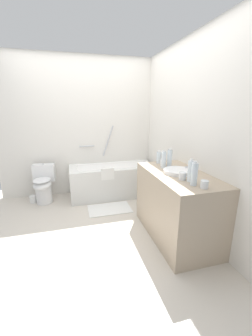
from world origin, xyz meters
name	(u,v)px	position (x,y,z in m)	size (l,w,h in m)	color
ground_plane	(94,225)	(0.00, 0.00, 0.00)	(3.64, 3.64, 0.00)	beige
wall_back_tiled	(83,128)	(0.00, 1.37, 1.25)	(3.02, 0.10, 2.51)	silver
wall_right_mirror	(186,134)	(1.36, 0.00, 1.25)	(0.10, 3.04, 2.51)	silver
bathtub	(113,179)	(0.48, 1.00, 0.31)	(1.56, 0.65, 1.29)	silver
toilet	(43,184)	(-0.75, 1.01, 0.33)	(0.38, 0.53, 0.66)	white
vanity_counter	(176,205)	(0.99, -0.51, 0.42)	(0.64, 1.24, 0.85)	tan
sink_basin	(178,171)	(0.98, -0.50, 0.87)	(0.34, 0.34, 0.04)	white
sink_faucet	(192,169)	(1.18, -0.50, 0.88)	(0.12, 0.15, 0.08)	#B2B2B7
water_bottle_0	(191,171)	(0.96, -0.81, 0.96)	(0.07, 0.07, 0.25)	silver
water_bottle_1	(194,174)	(0.93, -0.92, 0.96)	(0.07, 0.07, 0.25)	silver
water_bottle_2	(159,157)	(0.95, 0.00, 0.93)	(0.07, 0.07, 0.19)	silver
water_bottle_3	(164,160)	(0.91, -0.25, 0.96)	(0.06, 0.06, 0.24)	silver
water_bottle_4	(170,158)	(1.00, -0.24, 0.97)	(0.06, 0.06, 0.26)	silver
drinking_glass_0	(163,163)	(0.95, -0.16, 0.89)	(0.08, 0.08, 0.09)	white
drinking_glass_1	(204,184)	(0.99, -1.02, 0.88)	(0.08, 0.08, 0.08)	white
drinking_glass_2	(182,176)	(0.91, -0.73, 0.89)	(0.08, 0.08, 0.08)	white
bath_mat	(110,209)	(0.30, 0.42, 0.01)	(0.69, 0.43, 0.01)	white
toilet_paper_roll	(33,199)	(-0.95, 1.02, 0.06)	(0.11, 0.11, 0.13)	white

